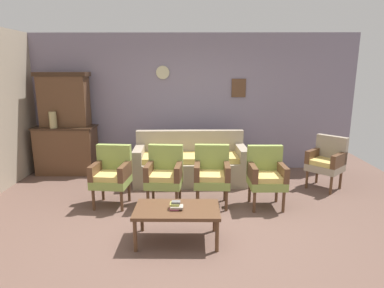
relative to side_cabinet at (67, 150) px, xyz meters
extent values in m
plane|color=brown|center=(2.49, -2.25, -0.47)|extent=(7.68, 7.68, 0.00)
cube|color=gray|center=(2.49, 0.38, 0.88)|extent=(6.40, 0.06, 2.70)
cube|color=brown|center=(3.39, 0.33, 1.18)|extent=(0.28, 0.02, 0.36)
cylinder|color=beige|center=(1.89, 0.33, 1.48)|extent=(0.26, 0.03, 0.26)
cube|color=brown|center=(0.00, 0.00, -0.02)|extent=(1.10, 0.52, 0.90)
cube|color=#342115|center=(0.00, 0.00, 0.45)|extent=(1.16, 0.55, 0.03)
cube|color=brown|center=(0.00, 0.08, 0.94)|extent=(0.90, 0.36, 0.95)
cube|color=#342115|center=(0.00, 0.08, 1.45)|extent=(0.99, 0.38, 0.08)
cylinder|color=tan|center=(-0.14, -0.17, 0.62)|extent=(0.14, 0.14, 0.31)
cube|color=gray|center=(2.44, -0.55, -0.26)|extent=(2.03, 0.89, 0.42)
cube|color=gray|center=(2.43, -0.23, 0.19)|extent=(2.00, 0.25, 0.48)
cube|color=gray|center=(3.36, -0.51, 0.07)|extent=(0.20, 0.81, 0.24)
cube|color=gray|center=(1.53, -0.59, 0.07)|extent=(0.20, 0.81, 0.24)
cube|color=tan|center=(3.03, -0.56, 0.00)|extent=(0.55, 0.58, 0.10)
cube|color=tan|center=(2.45, -0.59, 0.00)|extent=(0.55, 0.58, 0.10)
cube|color=tan|center=(1.86, -0.61, 0.00)|extent=(0.55, 0.58, 0.10)
cube|color=#849947|center=(1.27, -1.61, -0.09)|extent=(0.56, 0.52, 0.12)
cube|color=tan|center=(1.27, -1.63, 0.00)|extent=(0.48, 0.44, 0.10)
cube|color=#849947|center=(1.29, -1.41, 0.20)|extent=(0.53, 0.14, 0.46)
cube|color=brown|center=(1.49, -1.63, 0.08)|extent=(0.12, 0.49, 0.22)
cube|color=brown|center=(1.05, -1.59, 0.08)|extent=(0.12, 0.49, 0.22)
cylinder|color=brown|center=(1.47, -1.82, -0.31)|extent=(0.04, 0.04, 0.32)
cylinder|color=brown|center=(1.05, -1.78, -0.31)|extent=(0.04, 0.04, 0.32)
cylinder|color=brown|center=(1.50, -1.44, -0.31)|extent=(0.04, 0.04, 0.32)
cylinder|color=brown|center=(1.08, -1.41, -0.31)|extent=(0.04, 0.04, 0.32)
cube|color=#849947|center=(2.06, -1.61, -0.09)|extent=(0.55, 0.52, 0.12)
cube|color=tan|center=(2.06, -1.63, 0.00)|extent=(0.47, 0.44, 0.10)
cube|color=#849947|center=(2.08, -1.41, 0.20)|extent=(0.53, 0.14, 0.46)
cube|color=brown|center=(2.28, -1.63, 0.08)|extent=(0.11, 0.48, 0.22)
cube|color=brown|center=(1.85, -1.60, 0.08)|extent=(0.11, 0.48, 0.22)
cylinder|color=brown|center=(2.26, -1.82, -0.31)|extent=(0.04, 0.04, 0.32)
cylinder|color=brown|center=(1.84, -1.79, -0.31)|extent=(0.04, 0.04, 0.32)
cylinder|color=brown|center=(2.29, -1.44, -0.31)|extent=(0.04, 0.04, 0.32)
cylinder|color=brown|center=(1.87, -1.41, -0.31)|extent=(0.04, 0.04, 0.32)
cube|color=#849947|center=(2.78, -1.60, -0.09)|extent=(0.54, 0.50, 0.12)
cube|color=tan|center=(2.78, -1.62, 0.00)|extent=(0.46, 0.42, 0.10)
cube|color=#849947|center=(2.78, -1.40, 0.20)|extent=(0.52, 0.12, 0.46)
cube|color=brown|center=(3.00, -1.60, 0.08)|extent=(0.10, 0.48, 0.22)
cube|color=brown|center=(2.56, -1.59, 0.08)|extent=(0.10, 0.48, 0.22)
cylinder|color=brown|center=(2.98, -1.79, -0.31)|extent=(0.04, 0.04, 0.32)
cylinder|color=brown|center=(2.56, -1.78, -0.31)|extent=(0.04, 0.04, 0.32)
cylinder|color=brown|center=(2.99, -1.41, -0.31)|extent=(0.04, 0.04, 0.32)
cylinder|color=brown|center=(2.57, -1.40, -0.31)|extent=(0.04, 0.04, 0.32)
cube|color=#849947|center=(3.58, -1.65, -0.09)|extent=(0.53, 0.49, 0.12)
cube|color=tan|center=(3.58, -1.67, 0.00)|extent=(0.45, 0.42, 0.10)
cube|color=#849947|center=(3.58, -1.45, 0.20)|extent=(0.52, 0.11, 0.46)
cube|color=brown|center=(3.80, -1.64, 0.08)|extent=(0.09, 0.48, 0.22)
cube|color=brown|center=(3.36, -1.65, 0.08)|extent=(0.09, 0.48, 0.22)
cylinder|color=brown|center=(3.80, -1.83, -0.31)|extent=(0.04, 0.04, 0.32)
cylinder|color=brown|center=(3.38, -1.84, -0.31)|extent=(0.04, 0.04, 0.32)
cylinder|color=brown|center=(3.79, -1.45, -0.31)|extent=(0.04, 0.04, 0.32)
cylinder|color=brown|center=(3.37, -1.46, -0.31)|extent=(0.04, 0.04, 0.32)
cube|color=gray|center=(4.74, -0.87, -0.09)|extent=(0.71, 0.71, 0.12)
cube|color=tan|center=(4.73, -0.88, 0.00)|extent=(0.60, 0.60, 0.10)
cube|color=gray|center=(4.88, -0.72, 0.20)|extent=(0.44, 0.44, 0.46)
cube|color=brown|center=(4.90, -1.02, 0.08)|extent=(0.40, 0.39, 0.22)
cube|color=brown|center=(4.59, -0.71, 0.08)|extent=(0.40, 0.39, 0.22)
cylinder|color=brown|center=(4.75, -1.15, -0.31)|extent=(0.04, 0.04, 0.32)
cylinder|color=brown|center=(4.46, -0.85, -0.31)|extent=(0.04, 0.04, 0.32)
cylinder|color=brown|center=(5.02, -0.88, -0.31)|extent=(0.04, 0.04, 0.32)
cylinder|color=brown|center=(4.73, -0.58, -0.31)|extent=(0.04, 0.04, 0.32)
cube|color=brown|center=(2.31, -2.64, -0.07)|extent=(1.00, 0.56, 0.04)
cylinder|color=brown|center=(1.85, -2.40, -0.28)|extent=(0.04, 0.04, 0.38)
cylinder|color=brown|center=(2.77, -2.40, -0.28)|extent=(0.04, 0.04, 0.38)
cylinder|color=brown|center=(1.85, -2.88, -0.28)|extent=(0.04, 0.04, 0.38)
cylinder|color=brown|center=(2.77, -2.88, -0.28)|extent=(0.04, 0.04, 0.38)
cube|color=#E2598A|center=(2.28, -2.67, -0.04)|extent=(0.11, 0.10, 0.02)
cube|color=#A59789|center=(2.31, -2.68, -0.01)|extent=(0.15, 0.11, 0.02)
cube|color=#9FA146|center=(2.29, -2.66, 0.01)|extent=(0.11, 0.10, 0.02)
cube|color=#61605C|center=(2.30, -2.66, 0.03)|extent=(0.10, 0.07, 0.02)
camera|label=1|loc=(2.52, -6.22, 1.55)|focal=30.55mm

